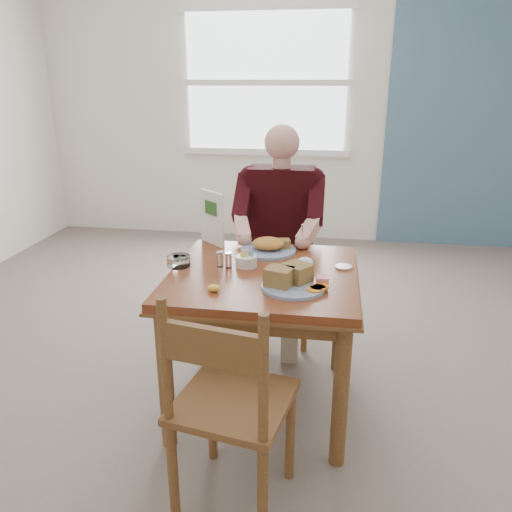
% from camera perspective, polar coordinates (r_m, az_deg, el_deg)
% --- Properties ---
extents(floor, '(6.00, 6.00, 0.00)m').
position_cam_1_polar(floor, '(2.79, 0.80, -16.31)').
color(floor, '#6B5F57').
rests_on(floor, ground).
extents(wall_back, '(5.50, 0.00, 5.50)m').
position_cam_1_polar(wall_back, '(5.25, 5.69, 16.93)').
color(wall_back, white).
rests_on(wall_back, ground).
extents(accent_panel, '(1.60, 0.02, 2.80)m').
position_cam_1_polar(accent_panel, '(5.38, 23.61, 15.53)').
color(accent_panel, slate).
rests_on(accent_panel, ground).
extents(lemon_wedge, '(0.07, 0.06, 0.03)m').
position_cam_1_polar(lemon_wedge, '(2.20, -4.88, -3.67)').
color(lemon_wedge, yellow).
rests_on(lemon_wedge, table).
extents(napkin, '(0.09, 0.08, 0.05)m').
position_cam_1_polar(napkin, '(2.48, 5.64, -0.72)').
color(napkin, white).
rests_on(napkin, table).
extents(metal_dish, '(0.09, 0.09, 0.01)m').
position_cam_1_polar(metal_dish, '(2.51, 9.98, -1.25)').
color(metal_dish, silver).
rests_on(metal_dish, table).
extents(window, '(1.72, 0.04, 1.42)m').
position_cam_1_polar(window, '(5.25, 1.13, 19.20)').
color(window, white).
rests_on(window, wall_back).
extents(table, '(0.92, 0.92, 0.75)m').
position_cam_1_polar(table, '(2.47, 0.87, -4.21)').
color(table, maroon).
rests_on(table, ground).
extents(chair_far, '(0.42, 0.42, 0.95)m').
position_cam_1_polar(chair_far, '(3.26, 2.81, -1.20)').
color(chair_far, brown).
rests_on(chair_far, ground).
extents(chair_near, '(0.49, 0.49, 0.95)m').
position_cam_1_polar(chair_near, '(1.95, -3.11, -16.71)').
color(chair_near, brown).
rests_on(chair_near, ground).
extents(diner, '(0.53, 0.56, 1.39)m').
position_cam_1_polar(diner, '(3.07, 2.73, 4.02)').
color(diner, gray).
rests_on(diner, chair_far).
extents(near_plate, '(0.38, 0.38, 0.10)m').
position_cam_1_polar(near_plate, '(2.24, 4.15, -2.72)').
color(near_plate, white).
rests_on(near_plate, table).
extents(far_plate, '(0.36, 0.36, 0.08)m').
position_cam_1_polar(far_plate, '(2.69, 1.53, 1.10)').
color(far_plate, white).
rests_on(far_plate, table).
extents(caddy, '(0.14, 0.14, 0.08)m').
position_cam_1_polar(caddy, '(2.48, -1.12, -0.57)').
color(caddy, white).
rests_on(caddy, table).
extents(shakers, '(0.09, 0.05, 0.08)m').
position_cam_1_polar(shakers, '(2.47, -3.65, -0.40)').
color(shakers, white).
rests_on(shakers, table).
extents(creamer, '(0.15, 0.15, 0.05)m').
position_cam_1_polar(creamer, '(2.52, -8.85, -0.54)').
color(creamer, white).
rests_on(creamer, table).
extents(menu, '(0.16, 0.15, 0.30)m').
position_cam_1_polar(menu, '(2.80, -5.04, 4.38)').
color(menu, white).
rests_on(menu, table).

